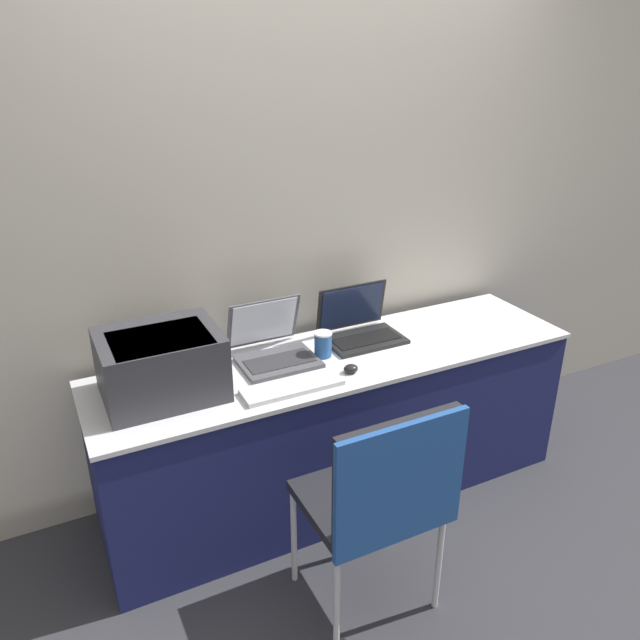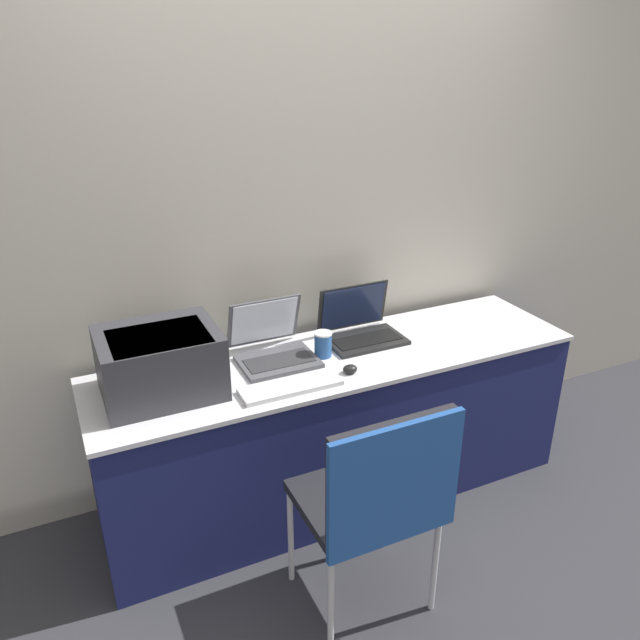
% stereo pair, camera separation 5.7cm
% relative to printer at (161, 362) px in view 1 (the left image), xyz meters
% --- Properties ---
extents(ground_plane, '(14.00, 14.00, 0.00)m').
position_rel_printer_xyz_m(ground_plane, '(0.78, -0.30, -0.89)').
color(ground_plane, '#333338').
extents(wall_back, '(8.00, 0.05, 2.60)m').
position_rel_printer_xyz_m(wall_back, '(0.78, 0.36, 0.41)').
color(wall_back, '#B7B2A3').
rests_on(wall_back, ground_plane).
extents(table, '(2.22, 0.59, 0.75)m').
position_rel_printer_xyz_m(table, '(0.78, -0.02, -0.51)').
color(table, '#191E51').
rests_on(table, ground_plane).
extents(printer, '(0.46, 0.37, 0.26)m').
position_rel_printer_xyz_m(printer, '(0.00, 0.00, 0.00)').
color(printer, '#333338').
rests_on(printer, table).
extents(laptop_left, '(0.33, 0.34, 0.25)m').
position_rel_printer_xyz_m(laptop_left, '(0.51, 0.10, -0.09)').
color(laptop_left, '#4C4C51').
rests_on(laptop_left, table).
extents(laptop_right, '(0.36, 0.27, 0.24)m').
position_rel_printer_xyz_m(laptop_right, '(0.96, 0.11, -0.09)').
color(laptop_right, black).
rests_on(laptop_right, table).
extents(external_keyboard, '(0.42, 0.13, 0.02)m').
position_rel_printer_xyz_m(external_keyboard, '(0.47, -0.19, -0.13)').
color(external_keyboard, silver).
rests_on(external_keyboard, table).
extents(coffee_cup, '(0.08, 0.08, 0.12)m').
position_rel_printer_xyz_m(coffee_cup, '(0.72, 0.02, -0.08)').
color(coffee_cup, '#285699').
rests_on(coffee_cup, table).
extents(mouse, '(0.06, 0.05, 0.04)m').
position_rel_printer_xyz_m(mouse, '(0.75, -0.18, -0.12)').
color(mouse, black).
rests_on(mouse, table).
extents(chair, '(0.50, 0.43, 0.92)m').
position_rel_printer_xyz_m(chair, '(0.58, -0.74, -0.30)').
color(chair, black).
rests_on(chair, ground_plane).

